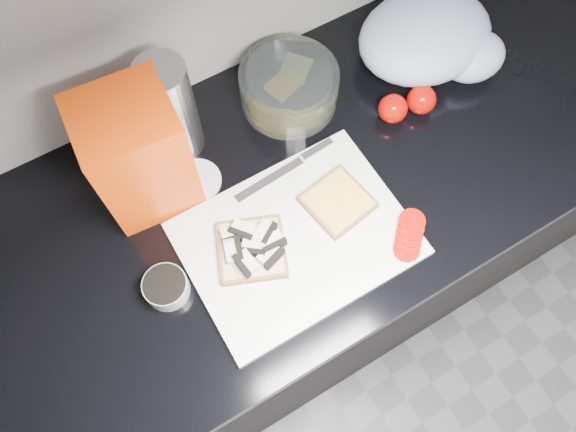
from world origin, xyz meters
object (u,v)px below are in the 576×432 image
object	(u,v)px
cutting_board	(296,239)
steel_canister	(171,110)
bread_bag	(138,155)
glass_bowl	(289,87)

from	to	relation	value
cutting_board	steel_canister	world-z (taller)	steel_canister
bread_bag	steel_canister	bearing A→B (deg)	40.79
cutting_board	steel_canister	size ratio (longest dim) A/B	1.80
glass_bowl	bread_bag	distance (m)	0.34
steel_canister	glass_bowl	bearing A→B (deg)	-5.17
cutting_board	bread_bag	distance (m)	0.31
bread_bag	steel_canister	size ratio (longest dim) A/B	1.12
glass_bowl	steel_canister	xyz separation A→B (m)	(-0.24, 0.02, 0.07)
cutting_board	bread_bag	size ratio (longest dim) A/B	1.60
cutting_board	glass_bowl	world-z (taller)	glass_bowl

